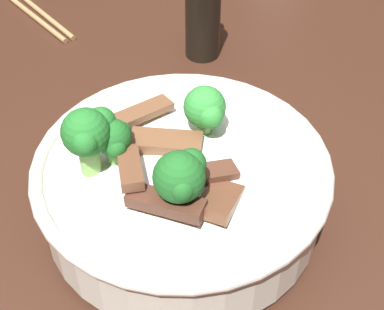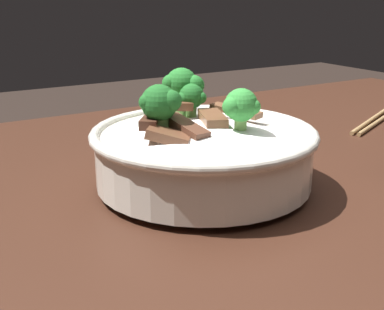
{
  "view_description": "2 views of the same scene",
  "coord_description": "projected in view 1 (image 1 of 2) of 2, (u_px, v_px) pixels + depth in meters",
  "views": [
    {
      "loc": [
        0.49,
        -0.08,
        1.2
      ],
      "look_at": [
        0.13,
        0.02,
        0.85
      ],
      "focal_mm": 54.71,
      "sensor_mm": 36.0,
      "label": 1
    },
    {
      "loc": [
        0.45,
        0.48,
        1.01
      ],
      "look_at": [
        0.15,
        -0.02,
        0.82
      ],
      "focal_mm": 48.09,
      "sensor_mm": 36.0,
      "label": 2
    }
  ],
  "objects": [
    {
      "name": "dining_table",
      "position": [
        144.0,
        174.0,
        0.7
      ],
      "size": [
        1.29,
        0.86,
        0.79
      ],
      "color": "#381E14",
      "rests_on": "ground"
    },
    {
      "name": "soy_sauce_bottle",
      "position": [
        203.0,
        13.0,
        0.69
      ],
      "size": [
        0.04,
        0.04,
        0.13
      ],
      "color": "black",
      "rests_on": "dining_table"
    },
    {
      "name": "rice_bowl",
      "position": [
        181.0,
        182.0,
        0.51
      ],
      "size": [
        0.26,
        0.26,
        0.13
      ],
      "color": "silver",
      "rests_on": "dining_table"
    },
    {
      "name": "chopsticks_pair",
      "position": [
        27.0,
        6.0,
        0.81
      ],
      "size": [
        0.21,
        0.11,
        0.01
      ],
      "color": "#9E7A4C",
      "rests_on": "dining_table"
    }
  ]
}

